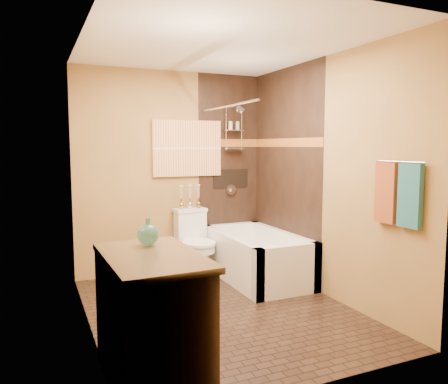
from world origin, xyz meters
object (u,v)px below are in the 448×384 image
sunset_painting (187,148)px  vanity (152,318)px  bathtub (256,260)px  toilet (195,242)px

sunset_painting → vanity: (-1.12, -2.48, -1.11)m
bathtub → vanity: (-1.72, -1.75, 0.22)m
sunset_painting → toilet: (0.00, -0.26, -1.15)m
sunset_painting → toilet: 1.18m
sunset_painting → toilet: size_ratio=1.13×
sunset_painting → vanity: sunset_painting is taller
vanity → bathtub: bearing=43.9°
bathtub → sunset_painting: bearing=129.8°
toilet → vanity: (-1.12, -2.21, 0.03)m
toilet → sunset_painting: bearing=85.6°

